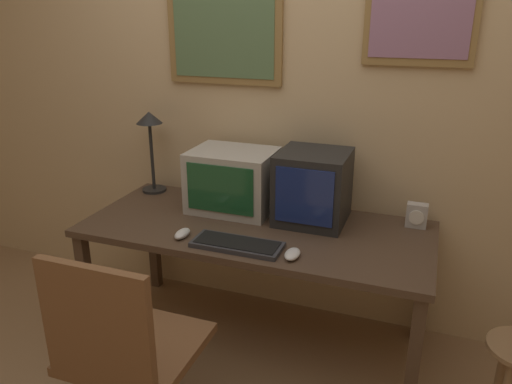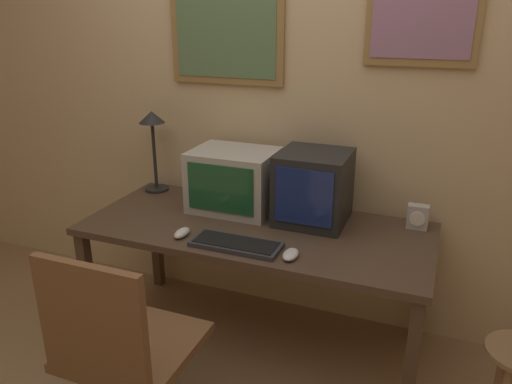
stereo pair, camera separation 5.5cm
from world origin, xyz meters
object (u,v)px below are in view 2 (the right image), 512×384
object	(u,v)px
mouse_near_keyboard	(291,254)
desk_clock	(418,217)
keyboard_main	(236,244)
desk_lamp	(153,132)
mouse_far_corner	(182,233)
monitor_left	(234,180)
monitor_right	(313,187)
office_chair	(126,367)

from	to	relation	value
mouse_near_keyboard	desk_clock	world-z (taller)	desk_clock
keyboard_main	desk_lamp	bearing A→B (deg)	145.13
mouse_far_corner	desk_lamp	world-z (taller)	desk_lamp
monitor_left	desk_clock	bearing A→B (deg)	5.51
monitor_left	monitor_right	bearing A→B (deg)	-0.80
desk_clock	desk_lamp	distance (m)	1.57
monitor_right	mouse_far_corner	xyz separation A→B (m)	(-0.54, -0.42, -0.17)
keyboard_main	office_chair	xyz separation A→B (m)	(-0.22, -0.60, -0.31)
monitor_right	mouse_near_keyboard	world-z (taller)	monitor_right
mouse_far_corner	mouse_near_keyboard	bearing A→B (deg)	-2.01
mouse_near_keyboard	keyboard_main	bearing A→B (deg)	177.08
monitor_right	office_chair	size ratio (longest dim) A/B	0.39
monitor_left	office_chair	size ratio (longest dim) A/B	0.47
mouse_near_keyboard	mouse_far_corner	world-z (taller)	mouse_far_corner
desk_lamp	office_chair	xyz separation A→B (m)	(0.54, -1.13, -0.67)
monitor_right	keyboard_main	bearing A→B (deg)	-120.09
monitor_right	mouse_near_keyboard	xyz separation A→B (m)	(0.02, -0.44, -0.17)
mouse_far_corner	office_chair	bearing A→B (deg)	-83.47
keyboard_main	desk_lamp	distance (m)	1.00
office_chair	mouse_far_corner	bearing A→B (deg)	96.53
mouse_near_keyboard	desk_clock	size ratio (longest dim) A/B	0.95
monitor_right	desk_clock	size ratio (longest dim) A/B	2.97
monitor_left	keyboard_main	xyz separation A→B (m)	(0.20, -0.43, -0.15)
monitor_right	desk_clock	xyz separation A→B (m)	(0.52, 0.10, -0.12)
monitor_left	monitor_right	distance (m)	0.45
keyboard_main	desk_lamp	xyz separation A→B (m)	(-0.77, 0.54, 0.35)
mouse_near_keyboard	desk_lamp	xyz separation A→B (m)	(-1.04, 0.55, 0.35)
mouse_near_keyboard	desk_lamp	size ratio (longest dim) A/B	0.24
desk_lamp	office_chair	world-z (taller)	desk_lamp
mouse_far_corner	desk_clock	size ratio (longest dim) A/B	0.93
monitor_left	office_chair	xyz separation A→B (m)	(-0.02, -1.03, -0.47)
desk_lamp	office_chair	distance (m)	1.42
mouse_near_keyboard	mouse_far_corner	size ratio (longest dim) A/B	1.02
monitor_left	mouse_far_corner	size ratio (longest dim) A/B	3.86
keyboard_main	office_chair	bearing A→B (deg)	-110.51
desk_lamp	keyboard_main	bearing A→B (deg)	-34.87
desk_clock	office_chair	distance (m)	1.54
monitor_right	keyboard_main	size ratio (longest dim) A/B	0.87
keyboard_main	desk_lamp	size ratio (longest dim) A/B	0.87
monitor_left	desk_clock	world-z (taller)	monitor_left
mouse_far_corner	office_chair	world-z (taller)	office_chair
monitor_left	desk_lamp	xyz separation A→B (m)	(-0.57, 0.10, 0.20)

